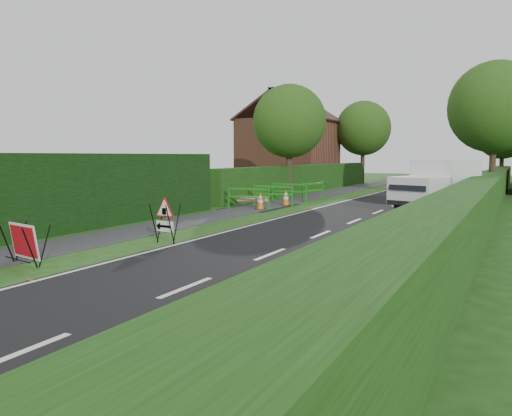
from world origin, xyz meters
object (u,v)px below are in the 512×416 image
at_px(red_rect_sign, 24,242).
at_px(triangle_sign, 164,216).
at_px(hatchback_car, 428,182).
at_px(works_van, 439,183).

height_order(red_rect_sign, triangle_sign, triangle_sign).
distance_m(red_rect_sign, hatchback_car, 28.22).
bearing_deg(red_rect_sign, hatchback_car, 92.10).
bearing_deg(works_van, triangle_sign, -93.61).
distance_m(red_rect_sign, works_van, 17.54).
bearing_deg(red_rect_sign, triangle_sign, 84.70).
height_order(triangle_sign, hatchback_car, hatchback_car).
xyz_separation_m(red_rect_sign, works_van, (6.42, 16.31, 0.66)).
distance_m(works_van, hatchback_car, 11.84).
bearing_deg(hatchback_car, triangle_sign, -118.64).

